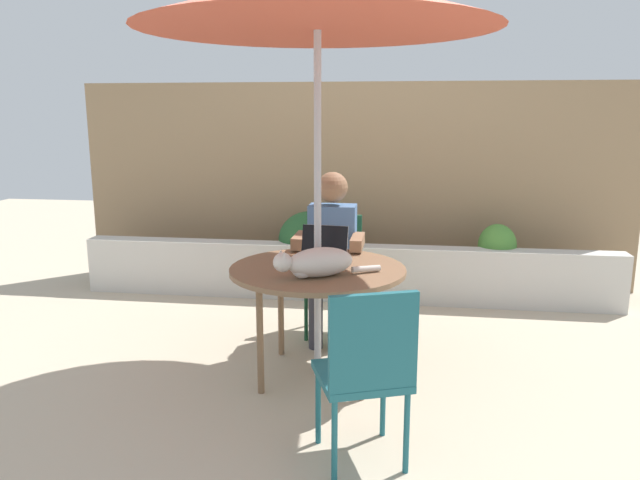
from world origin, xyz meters
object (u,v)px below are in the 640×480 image
(chair_empty, at_px, (367,365))
(potted_plant_by_chair, at_px, (496,259))
(potted_plant_near_fence, at_px, (309,247))
(person_seated, at_px, (331,247))
(laptop, at_px, (323,251))
(cat, at_px, (316,263))
(patio_table, at_px, (318,276))
(patio_umbrella, at_px, (317,1))
(chair_occupied, at_px, (334,265))

(chair_empty, distance_m, potted_plant_by_chair, 2.90)
(chair_empty, height_order, potted_plant_by_chair, chair_empty)
(potted_plant_near_fence, relative_size, potted_plant_by_chair, 1.09)
(person_seated, xyz_separation_m, potted_plant_by_chair, (1.32, 1.09, -0.31))
(laptop, xyz_separation_m, potted_plant_by_chair, (1.32, 1.57, -0.40))
(laptop, height_order, cat, laptop)
(patio_table, distance_m, potted_plant_near_fence, 1.85)
(potted_plant_near_fence, bearing_deg, person_seated, -72.87)
(laptop, height_order, potted_plant_by_chair, laptop)
(patio_table, relative_size, patio_umbrella, 0.45)
(chair_occupied, xyz_separation_m, laptop, (0.00, -0.64, 0.26))
(chair_empty, bearing_deg, patio_table, 110.66)
(cat, bearing_deg, potted_plant_near_fence, 100.44)
(person_seated, bearing_deg, potted_plant_by_chair, 39.51)
(patio_umbrella, height_order, cat, patio_umbrella)
(chair_occupied, xyz_separation_m, person_seated, (0.00, -0.16, 0.17))
(laptop, bearing_deg, cat, -87.42)
(patio_umbrella, xyz_separation_m, person_seated, (0.00, 0.67, -1.56))
(laptop, height_order, potted_plant_near_fence, laptop)
(chair_occupied, relative_size, potted_plant_near_fence, 1.17)
(potted_plant_near_fence, distance_m, potted_plant_by_chair, 1.67)
(potted_plant_near_fence, height_order, potted_plant_by_chair, potted_plant_near_fence)
(patio_table, distance_m, cat, 0.26)
(chair_occupied, relative_size, potted_plant_by_chair, 1.28)
(cat, bearing_deg, laptop, 92.58)
(person_seated, distance_m, cat, 0.89)
(person_seated, distance_m, laptop, 0.49)
(patio_umbrella, relative_size, person_seated, 1.97)
(chair_occupied, bearing_deg, chair_empty, -78.47)
(patio_umbrella, relative_size, potted_plant_near_fence, 3.21)
(cat, relative_size, potted_plant_by_chair, 0.87)
(laptop, bearing_deg, chair_empty, -72.67)
(person_seated, height_order, cat, person_seated)
(laptop, bearing_deg, person_seated, 90.58)
(patio_table, distance_m, patio_umbrella, 1.59)
(patio_table, bearing_deg, potted_plant_by_chair, 53.14)
(potted_plant_near_fence, bearing_deg, chair_occupied, -70.31)
(laptop, relative_size, potted_plant_near_fence, 0.43)
(cat, bearing_deg, patio_umbrella, 96.11)
(patio_table, distance_m, chair_empty, 1.05)
(potted_plant_by_chair, bearing_deg, person_seated, -140.49)
(chair_occupied, xyz_separation_m, potted_plant_near_fence, (-0.35, 0.98, -0.09))
(chair_occupied, xyz_separation_m, chair_empty, (0.37, -1.81, 0.00))
(laptop, distance_m, cat, 0.40)
(patio_table, height_order, cat, cat)
(patio_umbrella, bearing_deg, chair_occupied, 90.00)
(cat, bearing_deg, person_seated, 91.49)
(laptop, xyz_separation_m, potted_plant_near_fence, (-0.35, 1.62, -0.35))
(laptop, relative_size, potted_plant_by_chair, 0.47)
(patio_table, distance_m, potted_plant_by_chair, 2.22)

